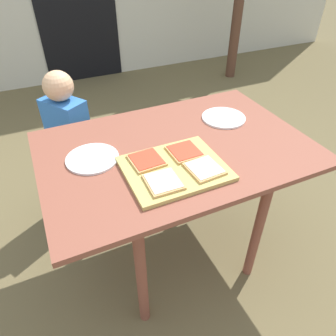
{
  "coord_description": "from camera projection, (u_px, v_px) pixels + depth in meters",
  "views": [
    {
      "loc": [
        -0.52,
        -1.04,
        1.52
      ],
      "look_at": [
        -0.04,
        0.0,
        0.63
      ],
      "focal_mm": 33.21,
      "sensor_mm": 36.0,
      "label": 1
    }
  ],
  "objects": [
    {
      "name": "ground_plane",
      "position": [
        174.0,
        249.0,
        1.85
      ],
      "size": [
        16.0,
        16.0,
        0.0
      ],
      "primitive_type": "plane",
      "color": "brown"
    },
    {
      "name": "child_left",
      "position": [
        70.0,
        138.0,
        1.83
      ],
      "size": [
        0.25,
        0.28,
        0.94
      ],
      "color": "#213F52",
      "rests_on": "ground"
    },
    {
      "name": "dining_table",
      "position": [
        176.0,
        162.0,
        1.45
      ],
      "size": [
        1.2,
        0.81,
        0.74
      ],
      "color": "brown",
      "rests_on": "ground"
    },
    {
      "name": "plate_white_right",
      "position": [
        224.0,
        118.0,
        1.6
      ],
      "size": [
        0.22,
        0.22,
        0.01
      ],
      "primitive_type": "cylinder",
      "color": "white",
      "rests_on": "dining_table"
    },
    {
      "name": "pizza_slice_far_right",
      "position": [
        184.0,
        151.0,
        1.33
      ],
      "size": [
        0.13,
        0.14,
        0.01
      ],
      "color": "tan",
      "rests_on": "cutting_board"
    },
    {
      "name": "cutting_board",
      "position": [
        175.0,
        168.0,
        1.26
      ],
      "size": [
        0.4,
        0.33,
        0.02
      ],
      "primitive_type": "cube",
      "color": "tan",
      "rests_on": "dining_table"
    },
    {
      "name": "plate_white_left",
      "position": [
        92.0,
        158.0,
        1.32
      ],
      "size": [
        0.22,
        0.22,
        0.01
      ],
      "primitive_type": "cylinder",
      "color": "white",
      "rests_on": "dining_table"
    },
    {
      "name": "pizza_slice_far_left",
      "position": [
        146.0,
        160.0,
        1.28
      ],
      "size": [
        0.14,
        0.14,
        0.01
      ],
      "color": "tan",
      "rests_on": "cutting_board"
    },
    {
      "name": "pizza_slice_near_left",
      "position": [
        163.0,
        182.0,
        1.17
      ],
      "size": [
        0.13,
        0.14,
        0.01
      ],
      "color": "tan",
      "rests_on": "cutting_board"
    },
    {
      "name": "pizza_slice_near_right",
      "position": [
        204.0,
        168.0,
        1.23
      ],
      "size": [
        0.14,
        0.14,
        0.01
      ],
      "color": "tan",
      "rests_on": "cutting_board"
    }
  ]
}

